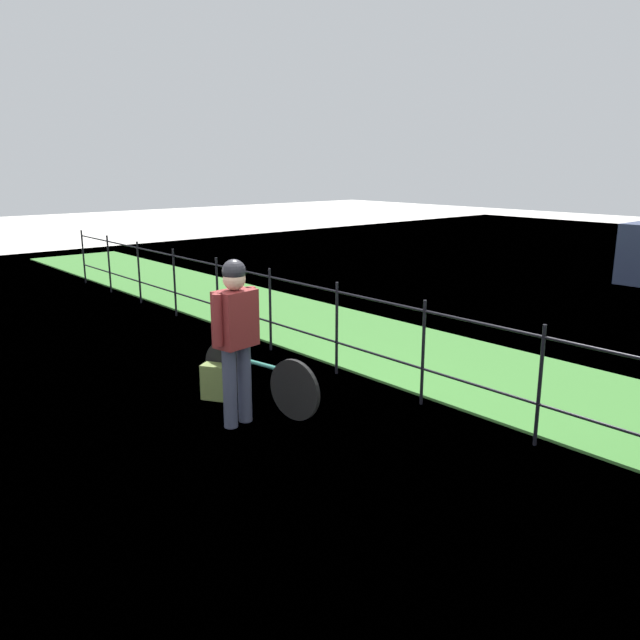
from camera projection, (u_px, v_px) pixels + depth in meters
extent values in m
plane|color=beige|center=(248.00, 428.00, 6.32)|extent=(60.00, 60.00, 0.00)
cube|color=#38702D|center=(449.00, 363.00, 8.34)|extent=(27.00, 2.40, 0.03)
cylinder|color=black|center=(84.00, 257.00, 13.95)|extent=(0.04, 0.04, 1.17)
cylinder|color=black|center=(109.00, 264.00, 12.94)|extent=(0.04, 0.04, 1.17)
cylinder|color=black|center=(139.00, 273.00, 11.92)|extent=(0.04, 0.04, 1.17)
cylinder|color=black|center=(175.00, 283.00, 10.90)|extent=(0.04, 0.04, 1.17)
cylinder|color=black|center=(218.00, 295.00, 9.88)|extent=(0.04, 0.04, 1.17)
cylinder|color=black|center=(270.00, 310.00, 8.86)|extent=(0.04, 0.04, 1.17)
cylinder|color=black|center=(337.00, 329.00, 7.84)|extent=(0.04, 0.04, 1.17)
cylinder|color=black|center=(423.00, 353.00, 6.83)|extent=(0.04, 0.04, 1.17)
cylinder|color=black|center=(540.00, 386.00, 5.81)|extent=(0.04, 0.04, 1.17)
cylinder|color=black|center=(377.00, 355.00, 7.38)|extent=(18.00, 0.03, 0.03)
cylinder|color=black|center=(378.00, 301.00, 7.22)|extent=(18.00, 0.03, 0.03)
cylinder|color=black|center=(295.00, 390.00, 6.47)|extent=(0.64, 0.15, 0.64)
cylinder|color=black|center=(226.00, 370.00, 7.11)|extent=(0.64, 0.15, 0.64)
cylinder|color=#337F70|center=(258.00, 364.00, 6.75)|extent=(0.80, 0.18, 0.04)
cube|color=black|center=(232.00, 353.00, 6.99)|extent=(0.21, 0.12, 0.06)
cube|color=slate|center=(232.00, 345.00, 6.96)|extent=(0.38, 0.22, 0.02)
cube|color=#A87F51|center=(232.00, 332.00, 6.93)|extent=(0.37, 0.34, 0.27)
ellipsoid|color=#4C3D2D|center=(231.00, 314.00, 6.88)|extent=(0.30, 0.19, 0.13)
sphere|color=#4C3D2D|center=(239.00, 310.00, 6.79)|extent=(0.11, 0.11, 0.11)
cylinder|color=#383D51|center=(245.00, 383.00, 6.42)|extent=(0.14, 0.14, 0.82)
cylinder|color=#383D51|center=(230.00, 388.00, 6.27)|extent=(0.14, 0.14, 0.82)
cube|color=maroon|center=(235.00, 319.00, 6.18)|extent=(0.32, 0.44, 0.56)
cylinder|color=maroon|center=(251.00, 312.00, 6.34)|extent=(0.10, 0.10, 0.50)
cylinder|color=maroon|center=(218.00, 320.00, 6.01)|extent=(0.10, 0.10, 0.50)
sphere|color=tan|center=(234.00, 279.00, 6.08)|extent=(0.22, 0.22, 0.22)
sphere|color=black|center=(234.00, 271.00, 6.07)|extent=(0.23, 0.23, 0.23)
cube|color=olive|center=(215.00, 382.00, 7.08)|extent=(0.33, 0.30, 0.40)
cylinder|color=#38383D|center=(240.00, 340.00, 8.65)|extent=(0.20, 0.20, 0.46)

